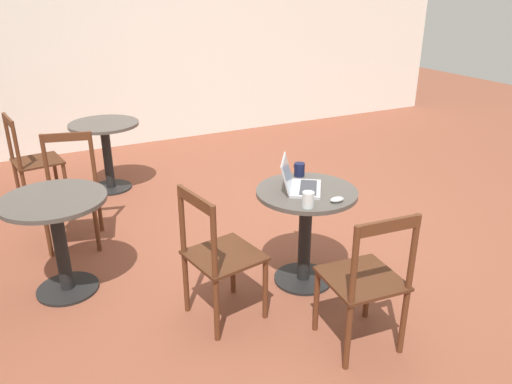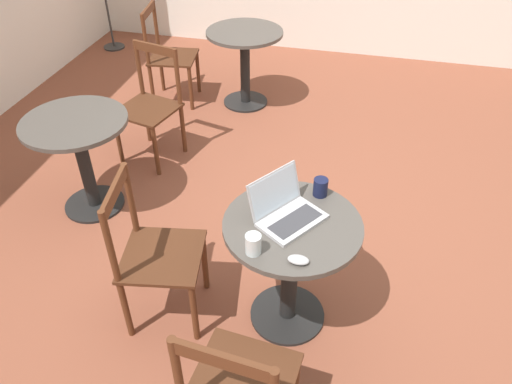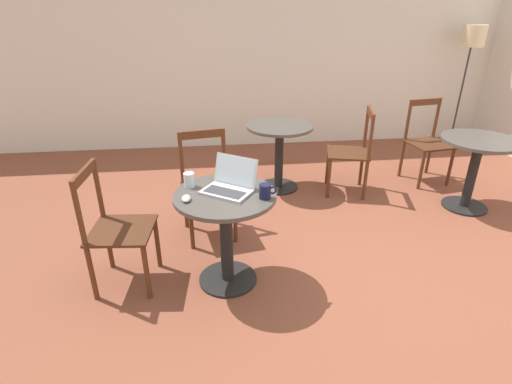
{
  "view_description": "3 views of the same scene",
  "coord_description": "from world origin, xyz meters",
  "px_view_note": "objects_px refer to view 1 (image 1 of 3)",
  "views": [
    {
      "loc": [
        -3.42,
        1.83,
        2.05
      ],
      "look_at": [
        -0.47,
        0.34,
        0.66
      ],
      "focal_mm": 35.0,
      "sensor_mm": 36.0,
      "label": 1
    },
    {
      "loc": [
        -2.58,
        -0.18,
        2.39
      ],
      "look_at": [
        -0.38,
        0.36,
        0.6
      ],
      "focal_mm": 35.0,
      "sensor_mm": 36.0,
      "label": 2
    },
    {
      "loc": [
        -0.81,
        -2.36,
        1.91
      ],
      "look_at": [
        -0.5,
        0.3,
        0.62
      ],
      "focal_mm": 28.0,
      "sensor_mm": 36.0,
      "label": 3
    }
  ],
  "objects_px": {
    "cafe_table_mid": "(106,142)",
    "chair_far_right": "(71,191)",
    "cafe_table_near": "(306,217)",
    "chair_near_back": "(218,257)",
    "mouse": "(337,199)",
    "drinking_glass": "(308,200)",
    "laptop": "(299,183)",
    "cafe_table_far": "(57,225)",
    "mug": "(299,169)",
    "chair_mid_back": "(32,161)",
    "chair_near_left": "(366,281)"
  },
  "relations": [
    {
      "from": "cafe_table_near",
      "to": "chair_far_right",
      "type": "xyz_separation_m",
      "value": [
        1.4,
        1.4,
        -0.07
      ]
    },
    {
      "from": "cafe_table_far",
      "to": "mouse",
      "type": "height_order",
      "value": "mouse"
    },
    {
      "from": "cafe_table_near",
      "to": "mug",
      "type": "distance_m",
      "value": 0.38
    },
    {
      "from": "drinking_glass",
      "to": "chair_near_left",
      "type": "bearing_deg",
      "value": -172.29
    },
    {
      "from": "cafe_table_mid",
      "to": "drinking_glass",
      "type": "relative_size",
      "value": 7.03
    },
    {
      "from": "drinking_glass",
      "to": "laptop",
      "type": "bearing_deg",
      "value": -20.45
    },
    {
      "from": "cafe_table_far",
      "to": "chair_near_back",
      "type": "height_order",
      "value": "chair_near_back"
    },
    {
      "from": "chair_near_left",
      "to": "mug",
      "type": "relative_size",
      "value": 7.8
    },
    {
      "from": "chair_near_back",
      "to": "chair_far_right",
      "type": "relative_size",
      "value": 1.0
    },
    {
      "from": "laptop",
      "to": "mouse",
      "type": "height_order",
      "value": "laptop"
    },
    {
      "from": "chair_near_back",
      "to": "laptop",
      "type": "relative_size",
      "value": 2.18
    },
    {
      "from": "chair_near_left",
      "to": "chair_mid_back",
      "type": "relative_size",
      "value": 1.0
    },
    {
      "from": "cafe_table_near",
      "to": "chair_near_left",
      "type": "height_order",
      "value": "chair_near_left"
    },
    {
      "from": "cafe_table_mid",
      "to": "drinking_glass",
      "type": "distance_m",
      "value": 2.82
    },
    {
      "from": "chair_mid_back",
      "to": "mouse",
      "type": "bearing_deg",
      "value": -146.92
    },
    {
      "from": "cafe_table_near",
      "to": "drinking_glass",
      "type": "distance_m",
      "value": 0.38
    },
    {
      "from": "chair_near_back",
      "to": "cafe_table_mid",
      "type": "bearing_deg",
      "value": 3.93
    },
    {
      "from": "cafe_table_near",
      "to": "cafe_table_far",
      "type": "bearing_deg",
      "value": 67.69
    },
    {
      "from": "chair_near_back",
      "to": "mug",
      "type": "bearing_deg",
      "value": -64.46
    },
    {
      "from": "mug",
      "to": "drinking_glass",
      "type": "relative_size",
      "value": 1.14
    },
    {
      "from": "cafe_table_far",
      "to": "laptop",
      "type": "bearing_deg",
      "value": -111.74
    },
    {
      "from": "mouse",
      "to": "chair_near_left",
      "type": "bearing_deg",
      "value": 164.68
    },
    {
      "from": "chair_mid_back",
      "to": "mouse",
      "type": "distance_m",
      "value": 3.13
    },
    {
      "from": "cafe_table_near",
      "to": "cafe_table_mid",
      "type": "relative_size",
      "value": 1.0
    },
    {
      "from": "cafe_table_near",
      "to": "chair_mid_back",
      "type": "relative_size",
      "value": 0.79
    },
    {
      "from": "chair_near_left",
      "to": "cafe_table_near",
      "type": "bearing_deg",
      "value": -5.2
    },
    {
      "from": "drinking_glass",
      "to": "mug",
      "type": "bearing_deg",
      "value": -25.49
    },
    {
      "from": "cafe_table_mid",
      "to": "cafe_table_far",
      "type": "height_order",
      "value": "same"
    },
    {
      "from": "mug",
      "to": "chair_near_back",
      "type": "bearing_deg",
      "value": 115.54
    },
    {
      "from": "laptop",
      "to": "mug",
      "type": "distance_m",
      "value": 0.27
    },
    {
      "from": "cafe_table_near",
      "to": "cafe_table_far",
      "type": "xyz_separation_m",
      "value": [
        0.65,
        1.59,
        0.0
      ]
    },
    {
      "from": "drinking_glass",
      "to": "cafe_table_mid",
      "type": "bearing_deg",
      "value": 15.7
    },
    {
      "from": "chair_near_back",
      "to": "chair_mid_back",
      "type": "height_order",
      "value": "same"
    },
    {
      "from": "cafe_table_mid",
      "to": "chair_far_right",
      "type": "relative_size",
      "value": 0.79
    },
    {
      "from": "cafe_table_near",
      "to": "chair_near_back",
      "type": "distance_m",
      "value": 0.74
    },
    {
      "from": "cafe_table_mid",
      "to": "laptop",
      "type": "relative_size",
      "value": 1.73
    },
    {
      "from": "chair_mid_back",
      "to": "laptop",
      "type": "relative_size",
      "value": 2.18
    },
    {
      "from": "cafe_table_far",
      "to": "mouse",
      "type": "distance_m",
      "value": 1.9
    },
    {
      "from": "cafe_table_near",
      "to": "chair_near_back",
      "type": "relative_size",
      "value": 0.79
    },
    {
      "from": "cafe_table_near",
      "to": "cafe_table_mid",
      "type": "xyz_separation_m",
      "value": [
        2.46,
        0.9,
        0.0
      ]
    },
    {
      "from": "chair_mid_back",
      "to": "cafe_table_mid",
      "type": "bearing_deg",
      "value": -81.59
    },
    {
      "from": "cafe_table_far",
      "to": "drinking_glass",
      "type": "distance_m",
      "value": 1.72
    },
    {
      "from": "chair_mid_back",
      "to": "mouse",
      "type": "height_order",
      "value": "chair_mid_back"
    },
    {
      "from": "chair_near_left",
      "to": "chair_far_right",
      "type": "height_order",
      "value": "same"
    },
    {
      "from": "laptop",
      "to": "mouse",
      "type": "distance_m",
      "value": 0.31
    },
    {
      "from": "cafe_table_far",
      "to": "chair_mid_back",
      "type": "xyz_separation_m",
      "value": [
        1.7,
        0.04,
        -0.07
      ]
    },
    {
      "from": "drinking_glass",
      "to": "chair_mid_back",
      "type": "bearing_deg",
      "value": 29.78
    },
    {
      "from": "cafe_table_mid",
      "to": "cafe_table_far",
      "type": "distance_m",
      "value": 1.94
    },
    {
      "from": "chair_near_back",
      "to": "mouse",
      "type": "relative_size",
      "value": 9.15
    },
    {
      "from": "laptop",
      "to": "cafe_table_mid",
      "type": "bearing_deg",
      "value": 19.54
    }
  ]
}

